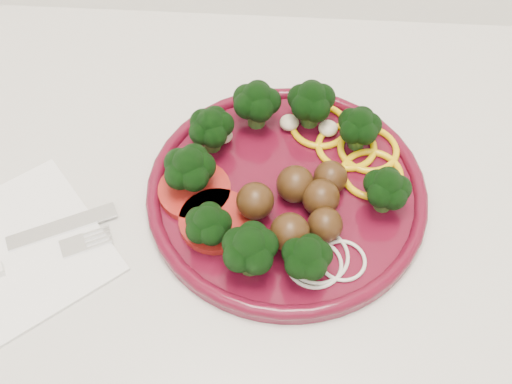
{
  "coord_description": "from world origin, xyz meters",
  "views": [
    {
      "loc": [
        0.23,
        1.34,
        1.43
      ],
      "look_at": [
        0.2,
        1.71,
        0.92
      ],
      "focal_mm": 45.0,
      "sensor_mm": 36.0,
      "label": 1
    }
  ],
  "objects": [
    {
      "name": "counter",
      "position": [
        0.0,
        1.7,
        0.45
      ],
      "size": [
        2.4,
        0.6,
        0.9
      ],
      "color": "silver",
      "rests_on": "ground"
    },
    {
      "name": "napkin",
      "position": [
        -0.02,
        1.63,
        0.9
      ],
      "size": [
        0.23,
        0.23,
        0.0
      ],
      "primitive_type": "cube",
      "rotation": [
        0.0,
        0.0,
        0.7
      ],
      "color": "white",
      "rests_on": "counter"
    },
    {
      "name": "plate",
      "position": [
        0.23,
        1.72,
        0.92
      ],
      "size": [
        0.28,
        0.28,
        0.06
      ],
      "rotation": [
        0.0,
        0.0,
        0.39
      ],
      "color": "#4B091A",
      "rests_on": "counter"
    }
  ]
}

